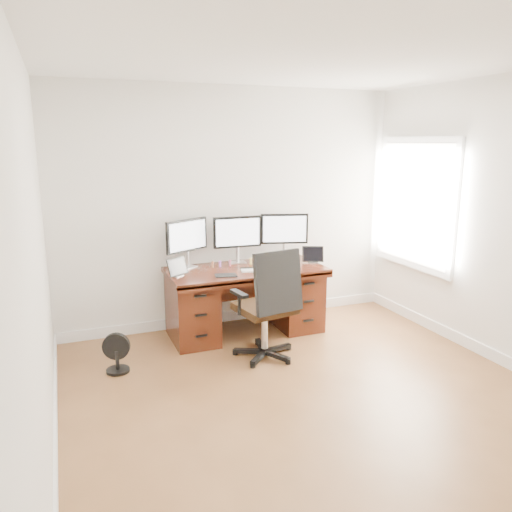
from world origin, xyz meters
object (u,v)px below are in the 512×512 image
object	(u,v)px
office_chair	(268,323)
monitor_center	(237,234)
desk	(245,298)
floor_fan	(117,354)
keyboard	(254,270)

from	to	relation	value
office_chair	monitor_center	xyz separation A→B (m)	(0.04, 0.97, 0.72)
desk	floor_fan	distance (m)	1.55
desk	monitor_center	xyz separation A→B (m)	(-0.00, 0.24, 0.68)
floor_fan	keyboard	world-z (taller)	keyboard
office_chair	floor_fan	size ratio (longest dim) A/B	3.00
office_chair	keyboard	bearing A→B (deg)	73.02
monitor_center	keyboard	xyz separation A→B (m)	(0.03, -0.41, -0.33)
desk	floor_fan	bearing A→B (deg)	-161.06
desk	floor_fan	size ratio (longest dim) A/B	4.58
office_chair	floor_fan	xyz separation A→B (m)	(-1.41, 0.23, -0.19)
floor_fan	keyboard	bearing A→B (deg)	31.56
desk	office_chair	xyz separation A→B (m)	(-0.04, -0.73, -0.04)
monitor_center	keyboard	size ratio (longest dim) A/B	2.08
floor_fan	monitor_center	distance (m)	1.86
keyboard	desk	bearing A→B (deg)	113.91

